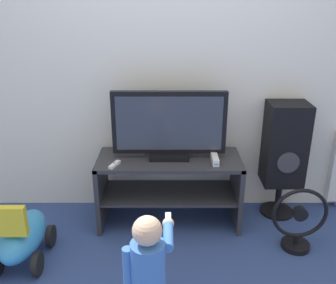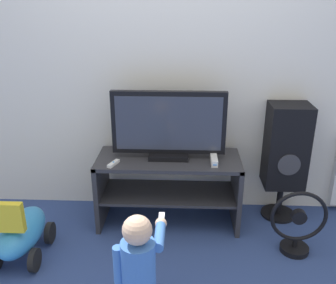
{
  "view_description": "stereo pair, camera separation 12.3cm",
  "coord_description": "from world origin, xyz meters",
  "px_view_note": "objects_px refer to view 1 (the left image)",
  "views": [
    {
      "loc": [
        -0.01,
        -2.47,
        1.79
      ],
      "look_at": [
        0.0,
        0.14,
        0.75
      ],
      "focal_mm": 40.0,
      "sensor_mm": 36.0,
      "label": 1
    },
    {
      "loc": [
        0.11,
        -2.47,
        1.79
      ],
      "look_at": [
        0.0,
        0.14,
        0.75
      ],
      "focal_mm": 40.0,
      "sensor_mm": 36.0,
      "label": 2
    }
  ],
  "objects_px": {
    "remote_primary": "(113,165)",
    "floor_fan": "(298,222)",
    "child": "(148,264)",
    "ride_on_toy": "(22,236)",
    "speaker_tower": "(283,147)",
    "television": "(168,126)",
    "game_console": "(214,159)"
  },
  "relations": [
    {
      "from": "game_console",
      "to": "ride_on_toy",
      "type": "relative_size",
      "value": 0.3
    },
    {
      "from": "floor_fan",
      "to": "ride_on_toy",
      "type": "bearing_deg",
      "value": -176.01
    },
    {
      "from": "child",
      "to": "floor_fan",
      "type": "distance_m",
      "value": 1.3
    },
    {
      "from": "game_console",
      "to": "child",
      "type": "height_order",
      "value": "child"
    },
    {
      "from": "game_console",
      "to": "remote_primary",
      "type": "height_order",
      "value": "game_console"
    },
    {
      "from": "child",
      "to": "remote_primary",
      "type": "bearing_deg",
      "value": 107.75
    },
    {
      "from": "floor_fan",
      "to": "child",
      "type": "bearing_deg",
      "value": -146.26
    },
    {
      "from": "child",
      "to": "speaker_tower",
      "type": "bearing_deg",
      "value": 48.68
    },
    {
      "from": "remote_primary",
      "to": "child",
      "type": "relative_size",
      "value": 0.18
    },
    {
      "from": "remote_primary",
      "to": "speaker_tower",
      "type": "distance_m",
      "value": 1.38
    },
    {
      "from": "television",
      "to": "game_console",
      "type": "distance_m",
      "value": 0.44
    },
    {
      "from": "game_console",
      "to": "floor_fan",
      "type": "relative_size",
      "value": 0.35
    },
    {
      "from": "television",
      "to": "remote_primary",
      "type": "relative_size",
      "value": 6.63
    },
    {
      "from": "television",
      "to": "game_console",
      "type": "xyz_separation_m",
      "value": [
        0.35,
        -0.1,
        -0.24
      ]
    },
    {
      "from": "remote_primary",
      "to": "speaker_tower",
      "type": "xyz_separation_m",
      "value": [
        1.36,
        0.27,
        0.03
      ]
    },
    {
      "from": "television",
      "to": "remote_primary",
      "type": "height_order",
      "value": "television"
    },
    {
      "from": "child",
      "to": "ride_on_toy",
      "type": "height_order",
      "value": "child"
    },
    {
      "from": "speaker_tower",
      "to": "floor_fan",
      "type": "xyz_separation_m",
      "value": [
        0.01,
        -0.49,
        -0.4
      ]
    },
    {
      "from": "television",
      "to": "ride_on_toy",
      "type": "height_order",
      "value": "television"
    },
    {
      "from": "remote_primary",
      "to": "speaker_tower",
      "type": "relative_size",
      "value": 0.13
    },
    {
      "from": "game_console",
      "to": "speaker_tower",
      "type": "xyz_separation_m",
      "value": [
        0.59,
        0.2,
        0.02
      ]
    },
    {
      "from": "floor_fan",
      "to": "ride_on_toy",
      "type": "relative_size",
      "value": 0.88
    },
    {
      "from": "speaker_tower",
      "to": "floor_fan",
      "type": "bearing_deg",
      "value": -89.03
    },
    {
      "from": "television",
      "to": "remote_primary",
      "type": "distance_m",
      "value": 0.51
    },
    {
      "from": "child",
      "to": "ride_on_toy",
      "type": "xyz_separation_m",
      "value": [
        -0.92,
        0.57,
        -0.23
      ]
    },
    {
      "from": "remote_primary",
      "to": "floor_fan",
      "type": "relative_size",
      "value": 0.27
    },
    {
      "from": "remote_primary",
      "to": "child",
      "type": "xyz_separation_m",
      "value": [
        0.3,
        -0.94,
        -0.15
      ]
    },
    {
      "from": "game_console",
      "to": "television",
      "type": "bearing_deg",
      "value": 164.1
    },
    {
      "from": "television",
      "to": "speaker_tower",
      "type": "relative_size",
      "value": 0.89
    },
    {
      "from": "game_console",
      "to": "ride_on_toy",
      "type": "xyz_separation_m",
      "value": [
        -1.38,
        -0.43,
        -0.4
      ]
    },
    {
      "from": "speaker_tower",
      "to": "ride_on_toy",
      "type": "distance_m",
      "value": 2.12
    },
    {
      "from": "game_console",
      "to": "ride_on_toy",
      "type": "distance_m",
      "value": 1.5
    }
  ]
}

